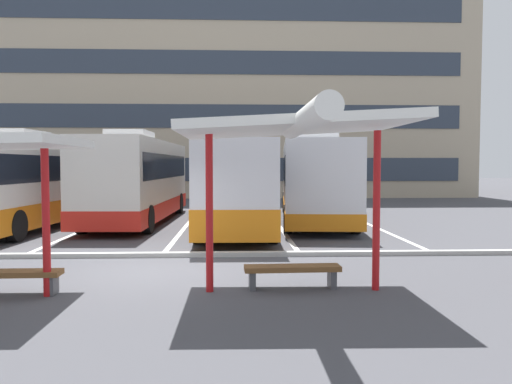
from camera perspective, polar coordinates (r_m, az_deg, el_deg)
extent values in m
plane|color=#47474C|center=(11.70, -11.97, -8.81)|extent=(160.00, 160.00, 0.00)
cube|color=tan|center=(44.16, -4.96, 12.23)|extent=(39.46, 14.72, 18.89)
cube|color=#2D3847|center=(36.22, -5.43, 2.54)|extent=(36.31, 0.08, 1.66)
cube|color=#2D3847|center=(36.38, -5.46, 8.50)|extent=(36.31, 0.08, 1.66)
cube|color=#2D3847|center=(36.93, -5.50, 14.35)|extent=(36.31, 0.08, 1.66)
cube|color=#2D3847|center=(37.86, -5.53, 19.96)|extent=(36.31, 0.08, 1.66)
cube|color=silver|center=(21.40, -23.46, 1.14)|extent=(3.15, 11.26, 3.00)
cube|color=orange|center=(21.45, -23.39, -1.77)|extent=(3.20, 11.31, 0.82)
cube|color=black|center=(21.39, -23.48, 2.47)|extent=(3.13, 10.38, 0.91)
cube|color=black|center=(26.52, -18.48, 2.34)|extent=(2.17, 0.21, 1.80)
cube|color=silver|center=(20.16, -25.21, 5.78)|extent=(1.61, 2.29, 0.36)
cylinder|color=black|center=(25.54, -22.00, -1.42)|extent=(0.36, 1.02, 1.00)
cylinder|color=black|center=(24.74, -17.17, -1.47)|extent=(0.36, 1.02, 1.00)
cylinder|color=black|center=(17.42, -25.42, -3.48)|extent=(0.36, 1.02, 1.00)
cube|color=silver|center=(21.80, -13.11, 1.48)|extent=(2.88, 10.66, 3.10)
cube|color=red|center=(21.87, -13.07, -1.73)|extent=(2.92, 10.71, 0.65)
cube|color=black|center=(21.79, -13.12, 2.84)|extent=(2.88, 9.82, 0.96)
cube|color=black|center=(26.95, -10.64, 2.58)|extent=(2.20, 0.16, 1.86)
cube|color=silver|center=(20.54, -13.99, 6.20)|extent=(1.58, 2.25, 0.36)
cylinder|color=black|center=(25.72, -13.75, -1.26)|extent=(0.34, 1.01, 1.00)
cylinder|color=black|center=(25.28, -8.67, -1.28)|extent=(0.34, 1.01, 1.00)
cylinder|color=black|center=(18.65, -19.03, -2.94)|extent=(0.34, 1.01, 1.00)
cylinder|color=black|center=(18.04, -12.09, -3.04)|extent=(0.34, 1.01, 1.00)
cube|color=silver|center=(19.84, -2.15, 1.10)|extent=(2.64, 12.23, 2.88)
cube|color=orange|center=(19.90, -2.14, -1.76)|extent=(2.68, 12.27, 0.90)
cube|color=black|center=(19.83, -2.15, 2.22)|extent=(2.65, 11.25, 1.01)
cube|color=black|center=(25.89, -2.02, 2.32)|extent=(2.17, 0.11, 1.73)
cube|color=silver|center=(18.33, -2.21, 6.01)|extent=(1.51, 2.22, 0.36)
cylinder|color=black|center=(24.43, -4.70, -1.40)|extent=(0.31, 1.00, 1.00)
cylinder|color=black|center=(24.41, 0.63, -1.39)|extent=(0.31, 1.00, 1.00)
cylinder|color=black|center=(15.50, -6.51, -3.98)|extent=(0.31, 1.00, 1.00)
cylinder|color=black|center=(15.47, 1.90, -3.98)|extent=(0.31, 1.00, 1.00)
cube|color=silver|center=(21.83, 6.55, 1.41)|extent=(3.57, 11.59, 3.00)
cube|color=orange|center=(21.90, 6.53, -1.78)|extent=(3.61, 11.64, 0.56)
cube|color=black|center=(21.82, 6.56, 2.57)|extent=(3.52, 10.69, 1.02)
cube|color=black|center=(27.49, 5.78, 2.50)|extent=(2.25, 0.28, 1.80)
cube|color=silver|center=(20.43, 6.84, 6.01)|extent=(1.72, 2.33, 0.36)
cylinder|color=black|center=(25.95, 3.34, -1.14)|extent=(0.39, 1.02, 1.00)
cylinder|color=black|center=(26.08, 8.53, -1.14)|extent=(0.39, 1.02, 1.00)
cylinder|color=black|center=(17.77, 3.60, -3.07)|extent=(0.39, 1.02, 1.00)
cylinder|color=black|center=(17.96, 11.15, -3.05)|extent=(0.39, 1.02, 1.00)
cube|color=white|center=(22.86, -26.31, -3.26)|extent=(0.16, 14.00, 0.01)
cube|color=white|center=(21.63, -17.39, -3.43)|extent=(0.16, 14.00, 0.01)
cube|color=white|center=(20.98, -7.65, -3.51)|extent=(0.16, 14.00, 0.01)
cube|color=white|center=(20.97, 2.39, -3.49)|extent=(0.16, 14.00, 0.01)
cube|color=white|center=(21.58, 12.16, -3.37)|extent=(0.16, 14.00, 0.01)
cylinder|color=red|center=(9.95, -22.57, -3.22)|extent=(0.14, 0.14, 2.69)
cube|color=brown|center=(10.47, -26.06, -8.23)|extent=(1.88, 0.45, 0.10)
cube|color=#4C4C51|center=(10.24, -21.90, -9.68)|extent=(0.13, 0.34, 0.35)
cylinder|color=red|center=(9.54, -5.27, -2.19)|extent=(0.14, 0.14, 3.05)
cylinder|color=red|center=(9.90, 13.41, -2.07)|extent=(0.14, 0.14, 3.05)
cube|color=white|center=(9.58, 4.28, 7.43)|extent=(4.18, 3.30, 0.37)
cylinder|color=white|center=(8.10, 5.52, 8.02)|extent=(0.36, 4.17, 0.36)
cube|color=brown|center=(9.91, 4.11, -8.55)|extent=(1.87, 0.48, 0.10)
cube|color=#4C4C51|center=(9.88, -0.44, -9.92)|extent=(0.13, 0.34, 0.35)
cube|color=#4C4C51|center=(10.10, 8.55, -9.66)|extent=(0.13, 0.34, 0.35)
cube|color=#ADADA8|center=(13.49, -10.65, -6.96)|extent=(44.00, 0.24, 0.12)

